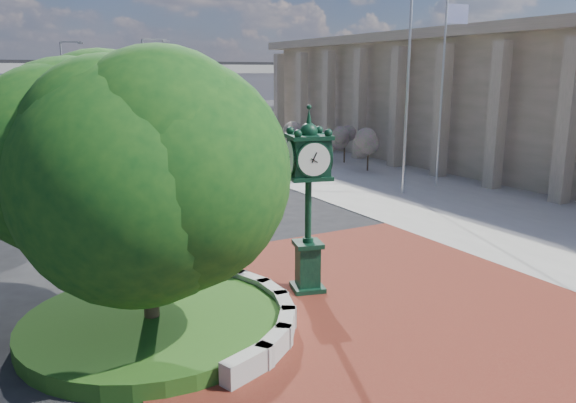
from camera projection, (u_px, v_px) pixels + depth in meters
The scene contains 18 objects.
ground at pixel (329, 292), 15.74m from camera, with size 200.00×200.00×0.00m, color black.
plaza at pixel (349, 304), 14.89m from camera, with size 12.00×12.00×0.04m, color maroon.
sidewalk at pixel (469, 181), 31.81m from camera, with size 20.00×50.00×0.04m, color #9E9B93.
planter_wall at pixel (241, 302), 14.40m from camera, with size 2.96×6.77×0.54m.
grass_bed at pixel (153, 323), 13.34m from camera, with size 6.10×6.10×0.40m, color #1B4313.
civic_building at pixel (536, 99), 36.14m from camera, with size 17.35×44.00×8.60m.
overpass at pixel (38, 68), 73.85m from camera, with size 90.00×12.00×7.50m.
tree_planter at pixel (144, 178), 12.55m from camera, with size 5.20×5.20×6.33m.
tree_street at pixel (70, 129), 28.47m from camera, with size 4.40×4.40×5.45m.
post_clock at pixel (308, 194), 15.23m from camera, with size 1.26×1.26×5.12m.
parked_car at pixel (88, 132), 50.93m from camera, with size 1.71×4.24×1.45m, color #541D0C.
flagpole_a at pixel (408, 77), 27.25m from camera, with size 1.77×0.20×11.32m.
flagpole_b at pixel (442, 93), 29.20m from camera, with size 1.53×0.17×9.75m.
street_lamp_near at pixel (148, 91), 37.17m from camera, with size 1.83×0.24×8.17m.
street_lamp_far at pixel (67, 85), 46.85m from camera, with size 1.84×0.81×8.52m.
shrub_near at pixel (368, 146), 34.64m from camera, with size 1.20×1.20×2.20m.
shrub_mid at pixel (345, 140), 37.83m from camera, with size 1.20×1.20×2.20m.
shrub_far at pixel (300, 137), 39.30m from camera, with size 1.20×1.20×2.20m.
Camera 1 is at (-8.16, -12.36, 6.03)m, focal length 35.00 mm.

